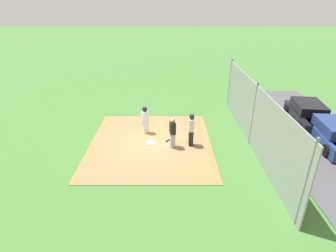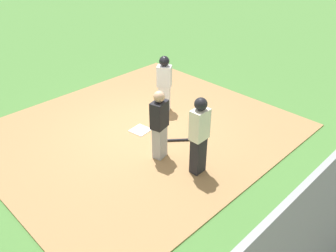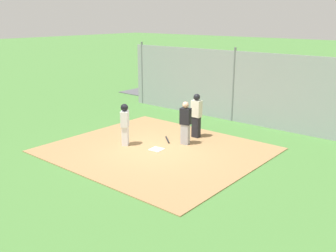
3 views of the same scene
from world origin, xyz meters
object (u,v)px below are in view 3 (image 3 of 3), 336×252
(catcher, at_px, (185,122))
(parked_car_dark, at_px, (231,88))
(parked_car_blue, at_px, (275,94))
(runner, at_px, (125,122))
(baseball_bat, at_px, (167,140))
(parked_car_red, at_px, (329,100))
(home_plate, at_px, (157,149))
(umpire, at_px, (196,115))

(catcher, distance_m, parked_car_dark, 8.88)
(parked_car_blue, relative_size, parked_car_dark, 0.99)
(runner, relative_size, parked_car_dark, 0.36)
(runner, bearing_deg, baseball_bat, 23.89)
(parked_car_dark, bearing_deg, parked_car_red, 10.11)
(parked_car_dark, bearing_deg, runner, -74.43)
(catcher, distance_m, runner, 2.24)
(parked_car_red, bearing_deg, baseball_bat, 65.39)
(catcher, bearing_deg, baseball_bat, -95.60)
(home_plate, bearing_deg, baseball_bat, -70.72)
(umpire, bearing_deg, parked_car_blue, 179.40)
(runner, bearing_deg, catcher, 7.98)
(parked_car_red, height_order, parked_car_blue, same)
(parked_car_red, bearing_deg, parked_car_dark, -1.64)
(umpire, height_order, parked_car_red, umpire)
(catcher, xyz_separation_m, parked_car_red, (-2.47, -8.58, -0.27))
(parked_car_red, bearing_deg, catcher, 69.86)
(home_plate, distance_m, umpire, 2.32)
(umpire, height_order, parked_car_dark, umpire)
(home_plate, xyz_separation_m, parked_car_dark, (2.60, -9.51, 0.57))
(home_plate, relative_size, catcher, 0.27)
(umpire, distance_m, parked_car_dark, 7.91)
(runner, bearing_deg, umpire, 24.83)
(home_plate, distance_m, parked_car_blue, 9.59)
(parked_car_blue, distance_m, parked_car_dark, 2.70)
(catcher, xyz_separation_m, baseball_bat, (0.78, 0.11, -0.82))
(runner, height_order, parked_car_blue, runner)
(parked_car_red, distance_m, parked_car_dark, 5.49)
(parked_car_red, bearing_deg, runner, 63.77)
(home_plate, distance_m, runner, 1.56)
(parked_car_red, height_order, parked_car_dark, same)
(umpire, bearing_deg, catcher, 9.76)
(catcher, bearing_deg, home_plate, -33.08)
(home_plate, xyz_separation_m, parked_car_red, (-2.89, -9.74, 0.57))
(home_plate, bearing_deg, parked_car_blue, -90.59)
(home_plate, xyz_separation_m, umpire, (-0.22, -2.12, 0.91))
(parked_car_red, relative_size, parked_car_blue, 0.99)
(home_plate, height_order, umpire, umpire)
(baseball_bat, height_order, parked_car_red, parked_car_red)
(umpire, xyz_separation_m, parked_car_blue, (0.12, -7.45, -0.34))
(home_plate, height_order, runner, runner)
(catcher, height_order, baseball_bat, catcher)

